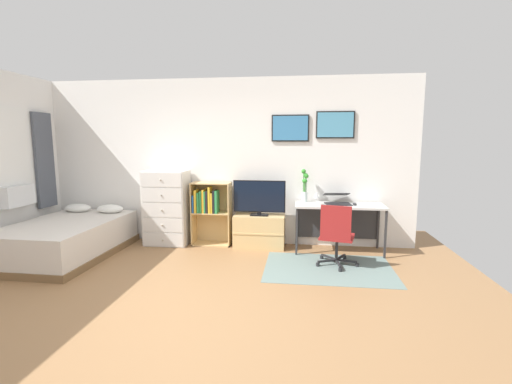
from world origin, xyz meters
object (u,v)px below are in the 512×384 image
object	(u,v)px
television	(259,198)
office_chair	(336,234)
dresser	(167,208)
laptop	(337,199)
computer_mouse	(355,204)
desk	(339,212)
wine_glass	(316,196)
bamboo_vase	(305,186)
bookshelf	(209,208)
tv_stand	(259,231)
bed	(67,238)

from	to	relation	value
television	office_chair	bearing A→B (deg)	-33.49
dresser	laptop	bearing A→B (deg)	0.17
laptop	computer_mouse	xyz separation A→B (m)	(0.25, -0.11, -0.05)
desk	wine_glass	world-z (taller)	wine_glass
wine_glass	television	bearing A→B (deg)	172.36
dresser	bamboo_vase	world-z (taller)	bamboo_vase
laptop	television	bearing A→B (deg)	174.64
laptop	desk	bearing A→B (deg)	3.68
bookshelf	desk	size ratio (longest dim) A/B	0.77
tv_stand	television	world-z (taller)	television
television	laptop	world-z (taller)	television
dresser	bookshelf	xyz separation A→B (m)	(0.70, 0.06, 0.00)
desk	bamboo_vase	bearing A→B (deg)	170.51
bookshelf	office_chair	xyz separation A→B (m)	(1.97, -0.82, -0.15)
office_chair	computer_mouse	bearing A→B (deg)	76.13
dresser	tv_stand	bearing A→B (deg)	0.56
wine_glass	desk	bearing A→B (deg)	21.68
dresser	desk	distance (m)	2.77
dresser	bookshelf	size ratio (longest dim) A/B	1.19
computer_mouse	laptop	bearing A→B (deg)	155.99
dresser	computer_mouse	size ratio (longest dim) A/B	11.74
television	computer_mouse	bearing A→B (deg)	-3.78
desk	office_chair	size ratio (longest dim) A/B	1.55
bamboo_vase	laptop	bearing A→B (deg)	-10.69
dresser	wine_glass	size ratio (longest dim) A/B	6.78
dresser	bamboo_vase	size ratio (longest dim) A/B	2.36
tv_stand	laptop	distance (m)	1.32
bookshelf	computer_mouse	distance (m)	2.30
bed	bamboo_vase	bearing A→B (deg)	14.66
tv_stand	office_chair	distance (m)	1.39
desk	computer_mouse	distance (m)	0.29
bamboo_vase	wine_glass	world-z (taller)	bamboo_vase
bed	bookshelf	distance (m)	2.15
tv_stand	wine_glass	distance (m)	1.09
desk	laptop	xyz separation A→B (m)	(-0.03, -0.01, 0.20)
laptop	wine_glass	size ratio (longest dim) A/B	2.51
bed	tv_stand	xyz separation A→B (m)	(2.79, 0.79, -0.00)
tv_stand	laptop	bearing A→B (deg)	-0.32
television	computer_mouse	xyz separation A→B (m)	(1.46, -0.10, -0.05)
bamboo_vase	tv_stand	bearing A→B (deg)	-173.02
television	bamboo_vase	world-z (taller)	bamboo_vase
laptop	wine_glass	distance (m)	0.35
desk	wine_glass	size ratio (longest dim) A/B	7.43
computer_mouse	wine_glass	size ratio (longest dim) A/B	0.58
bookshelf	wine_glass	bearing A→B (deg)	-6.23
bookshelf	tv_stand	world-z (taller)	bookshelf
computer_mouse	tv_stand	bearing A→B (deg)	175.34
bookshelf	bed	bearing A→B (deg)	-156.85
bed	bamboo_vase	xyz separation A→B (m)	(3.49, 0.88, 0.73)
bookshelf	wine_glass	world-z (taller)	bookshelf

